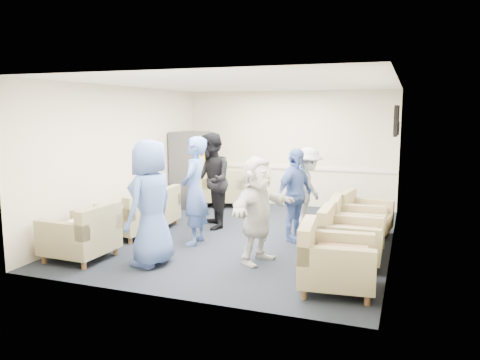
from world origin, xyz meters
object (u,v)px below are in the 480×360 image
(person_front_left, at_px, (151,203))
(person_back_left, at_px, (211,181))
(armchair_right_far, at_px, (362,217))
(vending_machine, at_px, (191,169))
(armchair_corner, at_px, (224,190))
(person_front_right, at_px, (258,210))
(armchair_left_mid, at_px, (131,218))
(person_mid_left, at_px, (195,191))
(armchair_right_midnear, at_px, (347,240))
(armchair_right_near, at_px, (332,262))
(armchair_left_near, at_px, (83,236))
(person_back_right, at_px, (307,189))
(armchair_right_midfar, at_px, (353,226))
(person_mid_right, at_px, (295,195))
(armchair_left_far, at_px, (155,210))

(person_front_left, relative_size, person_back_left, 1.00)
(armchair_right_far, distance_m, vending_machine, 4.30)
(armchair_corner, xyz_separation_m, person_front_right, (2.06, -3.74, 0.42))
(armchair_left_mid, bearing_deg, person_mid_left, 100.09)
(armchair_right_midnear, relative_size, vending_machine, 0.51)
(armchair_left_mid, distance_m, armchair_right_near, 3.99)
(armchair_left_near, bearing_deg, person_back_left, 158.85)
(armchair_corner, xyz_separation_m, person_back_right, (2.35, -1.61, 0.41))
(vending_machine, relative_size, person_mid_left, 0.97)
(armchair_left_mid, height_order, person_back_right, person_back_right)
(armchair_right_midfar, relative_size, person_front_left, 0.50)
(armchair_left_mid, distance_m, person_mid_right, 2.93)
(armchair_right_midnear, height_order, armchair_corner, armchair_corner)
(armchair_corner, bearing_deg, armchair_right_midnear, 119.14)
(armchair_right_near, bearing_deg, person_mid_right, 19.50)
(armchair_right_midfar, xyz_separation_m, person_front_left, (-2.67, -1.94, 0.57))
(person_back_right, bearing_deg, armchair_right_midfar, -124.16)
(person_mid_right, bearing_deg, armchair_right_midnear, -111.86)
(armchair_right_midfar, xyz_separation_m, person_back_right, (-0.95, 0.82, 0.44))
(armchair_left_near, bearing_deg, armchair_right_far, 128.90)
(armchair_right_near, distance_m, person_front_right, 1.49)
(armchair_corner, bearing_deg, armchair_right_midfar, 128.20)
(armchair_right_far, relative_size, vending_machine, 0.54)
(armchair_right_near, height_order, person_mid_right, person_mid_right)
(armchair_right_far, bearing_deg, armchair_right_midnear, -174.26)
(person_mid_left, bearing_deg, armchair_right_midnear, 79.72)
(vending_machine, xyz_separation_m, person_back_left, (1.27, -1.73, 0.04))
(armchair_corner, distance_m, person_mid_right, 3.34)
(armchair_left_far, relative_size, person_mid_left, 0.50)
(vending_machine, distance_m, person_back_right, 3.29)
(person_back_left, bearing_deg, person_mid_right, 46.98)
(armchair_right_near, height_order, person_front_right, person_front_right)
(person_back_left, relative_size, person_front_right, 1.16)
(armchair_right_far, xyz_separation_m, armchair_corner, (-3.37, 1.65, 0.04))
(armchair_left_near, height_order, person_back_right, person_back_right)
(armchair_left_near, height_order, armchair_right_midnear, armchair_left_near)
(armchair_left_far, distance_m, person_back_left, 1.24)
(armchair_left_far, bearing_deg, vending_machine, -177.91)
(vending_machine, bearing_deg, person_front_right, -51.05)
(armchair_right_midnear, bearing_deg, person_mid_left, 85.02)
(armchair_right_midnear, xyz_separation_m, vending_machine, (-4.00, 3.01, 0.53))
(armchair_right_near, bearing_deg, armchair_right_far, -7.75)
(armchair_right_midnear, bearing_deg, vending_machine, 52.23)
(armchair_left_mid, distance_m, vending_machine, 2.89)
(armchair_right_near, distance_m, person_front_left, 2.70)
(armchair_right_midnear, xyz_separation_m, armchair_right_midfar, (-0.01, 0.93, -0.00))
(person_back_left, bearing_deg, armchair_right_far, 66.30)
(person_mid_left, distance_m, person_back_right, 2.23)
(armchair_corner, bearing_deg, armchair_left_mid, 65.73)
(person_front_right, bearing_deg, person_front_left, 130.75)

